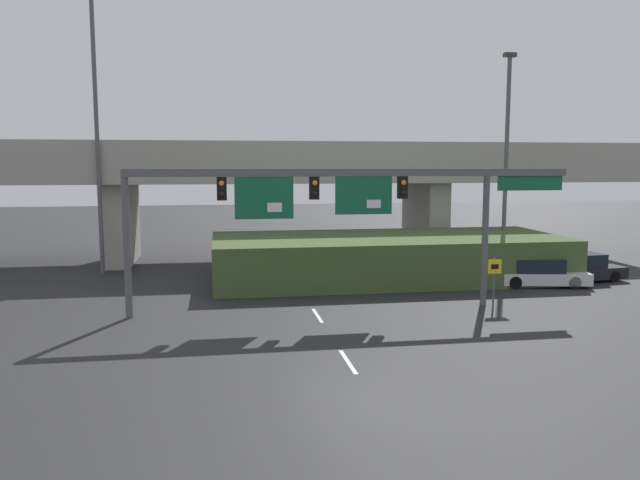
# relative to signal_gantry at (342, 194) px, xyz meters

# --- Properties ---
(ground_plane) EXTENTS (160.00, 160.00, 0.00)m
(ground_plane) POSITION_rel_signal_gantry_xyz_m (-1.17, -9.91, -4.94)
(ground_plane) COLOR #262628
(lane_markings) EXTENTS (0.14, 20.73, 0.01)m
(lane_markings) POSITION_rel_signal_gantry_xyz_m (-1.17, 2.25, -4.94)
(lane_markings) COLOR silver
(lane_markings) RESTS_ON ground
(signal_gantry) EXTENTS (18.91, 0.44, 6.00)m
(signal_gantry) POSITION_rel_signal_gantry_xyz_m (0.00, 0.00, 0.00)
(signal_gantry) COLOR #515456
(signal_gantry) RESTS_ON ground
(speed_limit_sign) EXTENTS (0.60, 0.11, 2.21)m
(speed_limit_sign) POSITION_rel_signal_gantry_xyz_m (6.46, -0.93, -3.50)
(speed_limit_sign) COLOR #4C4C4C
(speed_limit_sign) RESTS_ON ground
(highway_light_pole_near) EXTENTS (0.70, 0.36, 17.90)m
(highway_light_pole_near) POSITION_rel_signal_gantry_xyz_m (-11.67, 10.94, 4.39)
(highway_light_pole_near) COLOR #515456
(highway_light_pole_near) RESTS_ON ground
(highway_light_pole_far) EXTENTS (0.70, 0.36, 12.46)m
(highway_light_pole_far) POSITION_rel_signal_gantry_xyz_m (11.40, 8.54, 1.66)
(highway_light_pole_far) COLOR #515456
(highway_light_pole_far) RESTS_ON ground
(overpass_bridge) EXTENTS (46.57, 7.47, 7.53)m
(overpass_bridge) POSITION_rel_signal_gantry_xyz_m (-1.17, 14.80, 0.50)
(overpass_bridge) COLOR #A39E93
(overpass_bridge) RESTS_ON ground
(grass_embankment) EXTENTS (18.74, 7.63, 2.32)m
(grass_embankment) POSITION_rel_signal_gantry_xyz_m (3.92, 6.83, -3.78)
(grass_embankment) COLOR #42562D
(grass_embankment) RESTS_ON ground
(parked_sedan_near_right) EXTENTS (4.96, 2.61, 1.44)m
(parked_sedan_near_right) POSITION_rel_signal_gantry_xyz_m (10.95, 3.50, -4.27)
(parked_sedan_near_right) COLOR silver
(parked_sedan_near_right) RESTS_ON ground
(parked_sedan_mid_right) EXTENTS (4.73, 2.38, 1.49)m
(parked_sedan_mid_right) POSITION_rel_signal_gantry_xyz_m (13.81, 4.41, -4.26)
(parked_sedan_mid_right) COLOR black
(parked_sedan_mid_right) RESTS_ON ground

